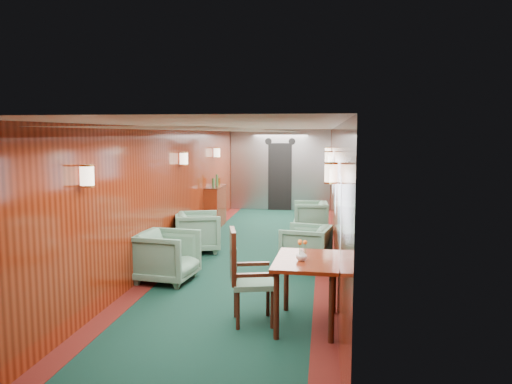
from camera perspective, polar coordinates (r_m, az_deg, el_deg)
room at (r=9.04m, az=-0.56°, el=2.58°), size 12.00×12.10×2.40m
bulkhead at (r=14.93m, az=2.78°, el=2.48°), size 2.98×0.17×2.39m
windows_right at (r=9.20m, az=8.88°, el=1.42°), size 0.02×8.60×0.80m
wall_sconces at (r=9.59m, az=-0.06°, el=3.75°), size 2.97×7.97×0.25m
dining_table at (r=6.00m, az=5.87°, el=-8.84°), size 0.80×1.11×0.81m
side_chair at (r=6.06m, az=-1.35°, el=-9.18°), size 0.62×0.64×1.15m
credenza at (r=12.34m, az=-4.67°, el=-1.58°), size 0.35×1.12×1.28m
flower_vase at (r=5.87m, az=5.23°, el=-7.19°), size 0.16×0.16×0.13m
armchair_left_near at (r=7.91m, az=-10.17°, el=-7.25°), size 0.96×0.94×0.79m
armchair_left_far at (r=9.76m, az=-6.68°, el=-4.55°), size 1.06×1.05×0.77m
armchair_right_near at (r=8.63m, az=5.71°, el=-6.21°), size 0.93×0.91×0.72m
armchair_right_far at (r=11.71m, az=6.25°, el=-2.82°), size 0.83×0.81×0.71m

